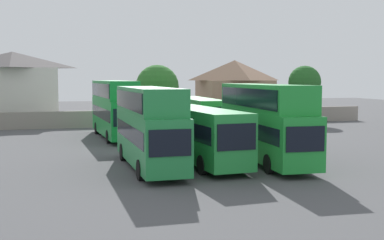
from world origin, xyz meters
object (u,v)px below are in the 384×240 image
bus_3 (265,119)px  bus_4 (114,106)px  bus_2 (201,133)px  house_terrace_left (13,87)px  bus_1 (149,123)px  bus_5 (144,115)px  bus_6 (198,114)px  tree_right_of_lot (157,87)px  house_terrace_centre (235,89)px  tree_left_of_lot (305,82)px

bus_3 → bus_4: 17.34m
bus_2 → house_terrace_left: bearing=-161.7°
bus_4 → house_terrace_left: bearing=-152.4°
bus_2 → house_terrace_left: (-12.87, 31.93, 2.27)m
bus_2 → house_terrace_left: 34.50m
bus_1 → bus_5: 15.67m
bus_4 → bus_1: bearing=-2.0°
bus_6 → tree_right_of_lot: size_ratio=1.70×
house_terrace_centre → bus_3: bearing=-107.8°
house_terrace_centre → bus_6: bearing=-120.6°
house_terrace_centre → tree_right_of_lot: (-11.33, -4.64, 0.42)m
bus_6 → bus_5: bearing=-86.5°
bus_4 → tree_right_of_lot: bearing=150.1°
bus_1 → bus_2: (3.33, 0.45, -0.72)m
bus_3 → tree_right_of_lot: 28.09m
bus_4 → tree_left_of_lot: bearing=106.8°
tree_right_of_lot → house_terrace_left: bearing=165.0°
house_terrace_centre → tree_right_of_lot: size_ratio=1.32×
bus_2 → tree_left_of_lot: tree_left_of_lot is taller
bus_6 → house_terrace_left: bearing=-132.0°
bus_5 → bus_6: (5.13, 0.10, -0.05)m
house_terrace_centre → house_terrace_left: bearing=-179.3°
bus_1 → bus_5: bus_1 is taller
bus_2 → house_terrace_centre: bearing=152.2°
bus_4 → house_terrace_centre: bearing=131.5°
house_terrace_left → tree_right_of_lot: (16.04, -4.30, 0.08)m
bus_4 → house_terrace_left: house_terrace_left is taller
bus_4 → tree_right_of_lot: tree_right_of_lot is taller
bus_1 → bus_5: size_ratio=1.02×
tree_right_of_lot → bus_4: bearing=-117.9°
bus_2 → bus_5: (-0.80, 14.99, 0.05)m
bus_2 → bus_5: 15.01m
bus_1 → tree_left_of_lot: size_ratio=1.57×
house_terrace_centre → tree_right_of_lot: house_terrace_centre is taller
bus_1 → tree_right_of_lot: bearing=167.1°
tree_right_of_lot → bus_3: bearing=-88.2°
bus_1 → house_terrace_centre: house_terrace_centre is taller
bus_6 → house_terrace_left: (-17.20, 16.84, 2.27)m
bus_5 → tree_left_of_lot: 22.23m
bus_3 → tree_right_of_lot: bearing=-174.8°
house_terrace_left → bus_2: bearing=-68.1°
bus_4 → tree_left_of_lot: tree_left_of_lot is taller
house_terrace_left → bus_5: bearing=-54.5°
house_terrace_centre → bus_4: bearing=-136.4°
house_terrace_left → house_terrace_centre: (27.37, 0.33, -0.34)m
bus_4 → bus_6: bearing=86.6°
bus_1 → house_terrace_left: bearing=-163.4°
house_terrace_centre → tree_left_of_lot: (5.20, -9.14, 0.92)m
bus_2 → house_terrace_left: size_ratio=1.02×
bus_4 → bus_5: size_ratio=1.15×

